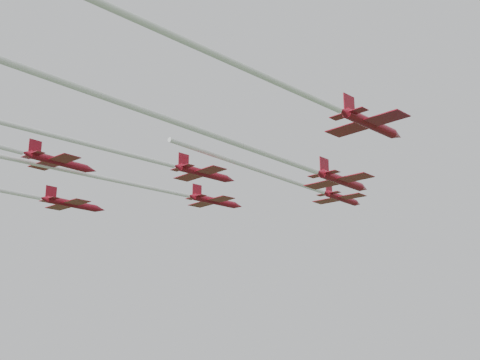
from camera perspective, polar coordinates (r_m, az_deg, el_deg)
The scene contains 5 objects.
jet_lead at distance 96.36m, azimuth 6.70°, elevation -0.73°, with size 11.81×45.38×2.75m.
jet_row2_left at distance 91.86m, azimuth -7.24°, elevation -0.99°, with size 16.38×45.91×2.66m.
jet_row2_right at distance 72.33m, azimuth 3.75°, elevation 2.04°, with size 15.54×56.91×2.89m.
jet_row3_mid at distance 72.46m, azimuth -11.58°, elevation 2.67°, with size 17.37×52.45×2.46m.
jet_row3_right at distance 59.01m, azimuth 6.46°, elevation 7.93°, with size 15.69×48.54×2.76m.
Camera 1 is at (38.56, -72.89, 28.68)m, focal length 45.00 mm.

